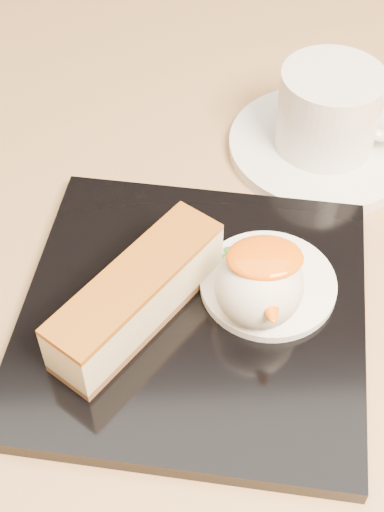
{
  "coord_description": "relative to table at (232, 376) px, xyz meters",
  "views": [
    {
      "loc": [
        -0.05,
        -0.32,
        1.1
      ],
      "look_at": [
        -0.04,
        -0.03,
        0.76
      ],
      "focal_mm": 50.0,
      "sensor_mm": 36.0,
      "label": 1
    }
  ],
  "objects": [
    {
      "name": "table",
      "position": [
        0.0,
        0.0,
        0.0
      ],
      "size": [
        0.8,
        0.8,
        0.72
      ],
      "color": "black",
      "rests_on": "ground"
    },
    {
      "name": "dessert_plate",
      "position": [
        -0.04,
        -0.05,
        0.16
      ],
      "size": [
        0.26,
        0.26,
        0.01
      ],
      "primitive_type": "cube",
      "rotation": [
        0.0,
        0.0,
        -0.19
      ],
      "color": "black",
      "rests_on": "table"
    },
    {
      "name": "cheesecake",
      "position": [
        -0.07,
        -0.05,
        0.19
      ],
      "size": [
        0.11,
        0.12,
        0.04
      ],
      "rotation": [
        0.0,
        0.0,
        0.86
      ],
      "color": "brown",
      "rests_on": "dessert_plate"
    },
    {
      "name": "cream_smear",
      "position": [
        0.01,
        -0.03,
        0.17
      ],
      "size": [
        0.09,
        0.09,
        0.01
      ],
      "primitive_type": "cylinder",
      "color": "white",
      "rests_on": "dessert_plate"
    },
    {
      "name": "ice_cream_scoop",
      "position": [
        0.0,
        -0.05,
        0.19
      ],
      "size": [
        0.06,
        0.06,
        0.06
      ],
      "primitive_type": "sphere",
      "color": "white",
      "rests_on": "cream_smear"
    },
    {
      "name": "mango_sauce",
      "position": [
        0.01,
        -0.05,
        0.22
      ],
      "size": [
        0.05,
        0.04,
        0.01
      ],
      "primitive_type": "ellipsoid",
      "color": "#FA6607",
      "rests_on": "ice_cream_scoop"
    },
    {
      "name": "mint_sprig",
      "position": [
        -0.02,
        -0.01,
        0.17
      ],
      "size": [
        0.03,
        0.02,
        0.0
      ],
      "color": "#2F8D2E",
      "rests_on": "cream_smear"
    },
    {
      "name": "saucer",
      "position": [
        0.08,
        0.11,
        0.16
      ],
      "size": [
        0.15,
        0.15,
        0.01
      ],
      "primitive_type": "cylinder",
      "color": "white",
      "rests_on": "table"
    },
    {
      "name": "coffee_cup",
      "position": [
        0.08,
        0.11,
        0.2
      ],
      "size": [
        0.1,
        0.08,
        0.06
      ],
      "rotation": [
        0.0,
        0.0,
        -0.27
      ],
      "color": "white",
      "rests_on": "saucer"
    }
  ]
}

